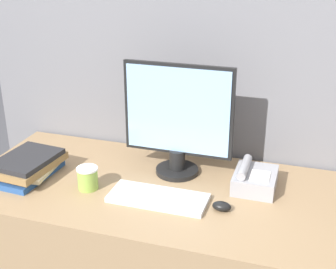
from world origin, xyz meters
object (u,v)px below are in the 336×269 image
Objects in this scene: mouse at (222,206)px; coffee_cup at (88,178)px; desk_telephone at (254,179)px; book_stack at (29,166)px; keyboard at (158,198)px; monitor at (178,122)px.

coffee_cup is at bearing -179.81° from mouse.
desk_telephone is at bearing 18.22° from coffee_cup.
book_stack is 1.51× the size of desk_telephone.
desk_telephone reaches higher than mouse.
keyboard is 1.25× the size of book_stack.
mouse is at bearing -44.87° from monitor.
monitor is 1.57× the size of book_stack.
keyboard is at bearing -0.26° from coffee_cup.
keyboard is at bearing -90.70° from monitor.
keyboard is 0.40m from desk_telephone.
coffee_cup is at bearing 179.74° from keyboard.
book_stack is (-0.84, 0.02, 0.03)m from mouse.
book_stack reaches higher than keyboard.
mouse is 0.84m from book_stack.
monitor is at bearing 39.16° from coffee_cup.
monitor reaches higher than keyboard.
monitor reaches higher than mouse.
book_stack is 0.95m from desk_telephone.
desk_telephone is (0.34, -0.04, -0.20)m from monitor.
monitor is 6.72× the size of mouse.
monitor is 1.26× the size of keyboard.
monitor is 0.44m from coffee_cup.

